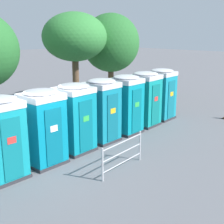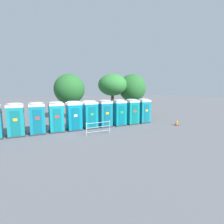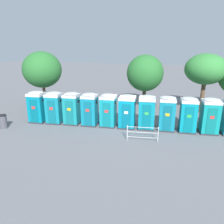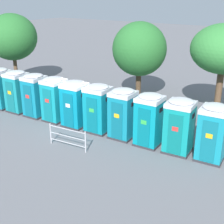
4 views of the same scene
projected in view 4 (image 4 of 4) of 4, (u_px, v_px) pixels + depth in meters
The scene contains 15 objects.
ground_plane at pixel (79, 124), 17.52m from camera, with size 120.00×120.00×0.00m, color slate.
portapotty_1 at pixel (0, 88), 19.65m from camera, with size 1.32×1.31×2.54m.
portapotty_2 at pixel (17, 91), 18.98m from camera, with size 1.26×1.27×2.54m.
portapotty_3 at pixel (35, 95), 18.27m from camera, with size 1.25×1.28×2.54m.
portapotty_4 at pixel (54, 99), 17.58m from camera, with size 1.23×1.26×2.54m.
portapotty_5 at pixel (75, 104), 16.84m from camera, with size 1.31×1.28×2.54m.
portapotty_6 at pixel (98, 108), 16.18m from camera, with size 1.31×1.30×2.54m.
portapotty_7 at pixel (123, 113), 15.48m from camera, with size 1.24×1.27×2.54m.
portapotty_8 at pixel (149, 120), 14.71m from camera, with size 1.25×1.28×2.54m.
portapotty_9 at pixel (179, 126), 14.02m from camera, with size 1.34×1.32×2.54m.
portapotty_10 at pixel (212, 132), 13.35m from camera, with size 1.27×1.30×2.54m.
street_tree_0 at pixel (139, 49), 20.19m from camera, with size 3.52×3.52×5.24m.
street_tree_1 at pixel (224, 49), 17.04m from camera, with size 3.65×3.65×5.40m.
street_tree_2 at pixel (12, 37), 23.41m from camera, with size 3.71×3.71×5.53m.
event_barrier at pixel (67, 137), 14.60m from camera, with size 2.04×0.31×1.05m.
Camera 4 is at (10.92, -12.03, 6.84)m, focal length 50.00 mm.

